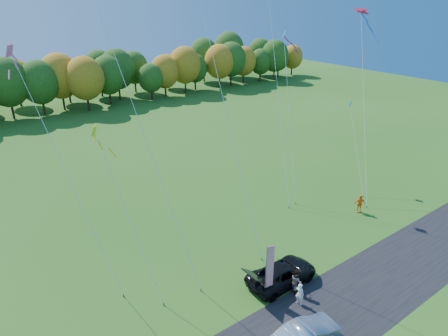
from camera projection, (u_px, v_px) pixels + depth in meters
ground at (275, 287)px, 27.90m from camera, size 160.00×160.00×0.00m
asphalt_strip at (319, 322)px, 24.94m from camera, size 90.00×6.00×0.01m
tree_line at (55, 113)px, 68.48m from camera, size 116.00×12.00×10.00m
black_suv at (282, 274)px, 28.10m from camera, size 5.38×2.54×1.49m
silver_sedan at (306, 335)px, 22.99m from camera, size 4.73×1.98×1.52m
person_tailgate_a at (300, 294)px, 26.10m from camera, size 0.52×0.67×1.63m
person_tailgate_b at (296, 281)px, 27.14m from camera, size 0.99×1.08×1.79m
person_east at (360, 204)px, 37.17m from camera, size 1.10×0.91×1.75m
feather_flag at (269, 267)px, 25.65m from camera, size 0.57×0.19×4.40m
kite_delta_blue at (118, 65)px, 24.17m from camera, size 5.97×11.40×30.77m
kite_parafoil_orange at (274, 50)px, 37.81m from camera, size 6.18×11.47×28.17m
kite_delta_red at (222, 93)px, 28.76m from camera, size 2.75×9.23×23.80m
kite_parafoil_rainbow at (364, 105)px, 39.37m from camera, size 7.96×8.58×17.89m
kite_diamond_yellow at (128, 216)px, 26.02m from camera, size 1.69×6.60×11.33m
kite_diamond_white at (290, 119)px, 38.34m from camera, size 2.87×5.85×15.97m
kite_diamond_pink at (69, 178)px, 25.78m from camera, size 3.37×7.87×16.34m
kite_diamond_blue_low at (357, 149)px, 40.78m from camera, size 2.57×4.91×8.91m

